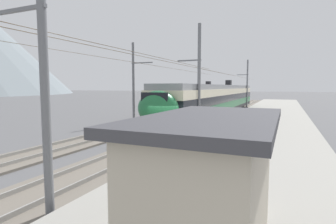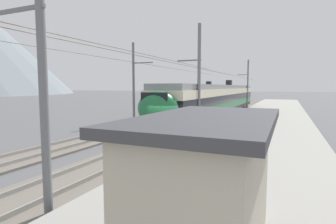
{
  "view_description": "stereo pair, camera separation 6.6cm",
  "coord_description": "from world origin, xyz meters",
  "px_view_note": "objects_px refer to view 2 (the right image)",
  "views": [
    {
      "loc": [
        -14.68,
        -6.38,
        3.63
      ],
      "look_at": [
        4.4,
        2.05,
        1.67
      ],
      "focal_mm": 28.7,
      "sensor_mm": 36.0,
      "label": 1
    },
    {
      "loc": [
        -14.65,
        -6.44,
        3.63
      ],
      "look_at": [
        4.4,
        2.05,
        1.67
      ],
      "focal_mm": 28.7,
      "sensor_mm": 36.0,
      "label": 2
    }
  ],
  "objects_px": {
    "catenary_mast_far_side": "(135,81)",
    "catenary_mast_east": "(247,84)",
    "catenary_mast_mid": "(198,79)",
    "train_near_platform": "(219,99)",
    "catenary_mast_west": "(40,66)",
    "platform_shelter": "(208,186)",
    "passenger_walking": "(178,145)",
    "potted_plant_platform_edge": "(238,124)",
    "platform_sign": "(205,120)",
    "train_far_track": "(201,96)",
    "handbag_beside_passenger": "(188,163)"
  },
  "relations": [
    {
      "from": "catenary_mast_far_side",
      "to": "catenary_mast_east",
      "type": "bearing_deg",
      "value": -20.28
    },
    {
      "from": "catenary_mast_mid",
      "to": "catenary_mast_east",
      "type": "xyz_separation_m",
      "value": [
        25.94,
        0.0,
        -0.09
      ]
    },
    {
      "from": "train_near_platform",
      "to": "catenary_mast_east",
      "type": "bearing_deg",
      "value": -6.17
    },
    {
      "from": "catenary_mast_west",
      "to": "platform_shelter",
      "type": "distance_m",
      "value": 5.33
    },
    {
      "from": "catenary_mast_west",
      "to": "passenger_walking",
      "type": "relative_size",
      "value": 26.15
    },
    {
      "from": "potted_plant_platform_edge",
      "to": "catenary_mast_mid",
      "type": "bearing_deg",
      "value": 106.29
    },
    {
      "from": "potted_plant_platform_edge",
      "to": "catenary_mast_east",
      "type": "bearing_deg",
      "value": 6.4
    },
    {
      "from": "train_near_platform",
      "to": "catenary_mast_mid",
      "type": "bearing_deg",
      "value": -173.76
    },
    {
      "from": "platform_sign",
      "to": "passenger_walking",
      "type": "distance_m",
      "value": 3.72
    },
    {
      "from": "catenary_mast_east",
      "to": "potted_plant_platform_edge",
      "type": "xyz_separation_m",
      "value": [
        -25.11,
        -2.82,
        -3.18
      ]
    },
    {
      "from": "train_far_track",
      "to": "catenary_mast_far_side",
      "type": "bearing_deg",
      "value": 173.63
    },
    {
      "from": "handbag_beside_passenger",
      "to": "potted_plant_platform_edge",
      "type": "xyz_separation_m",
      "value": [
        9.47,
        -0.44,
        0.39
      ]
    },
    {
      "from": "train_near_platform",
      "to": "catenary_mast_east",
      "type": "relative_size",
      "value": 0.79
    },
    {
      "from": "potted_plant_platform_edge",
      "to": "platform_sign",
      "type": "bearing_deg",
      "value": 173.87
    },
    {
      "from": "catenary_mast_west",
      "to": "handbag_beside_passenger",
      "type": "xyz_separation_m",
      "value": [
        5.01,
        -2.38,
        -3.66
      ]
    },
    {
      "from": "catenary_mast_west",
      "to": "platform_shelter",
      "type": "xyz_separation_m",
      "value": [
        -0.43,
        -4.74,
        -2.4
      ]
    },
    {
      "from": "train_near_platform",
      "to": "train_far_track",
      "type": "bearing_deg",
      "value": 29.94
    },
    {
      "from": "catenary_mast_far_side",
      "to": "passenger_walking",
      "type": "bearing_deg",
      "value": -143.29
    },
    {
      "from": "catenary_mast_east",
      "to": "train_near_platform",
      "type": "bearing_deg",
      "value": 173.83
    },
    {
      "from": "passenger_walking",
      "to": "potted_plant_platform_edge",
      "type": "xyz_separation_m",
      "value": [
        9.93,
        -0.69,
        -0.42
      ]
    },
    {
      "from": "platform_sign",
      "to": "potted_plant_platform_edge",
      "type": "height_order",
      "value": "platform_sign"
    },
    {
      "from": "catenary_mast_mid",
      "to": "catenary_mast_east",
      "type": "height_order",
      "value": "catenary_mast_mid"
    },
    {
      "from": "platform_shelter",
      "to": "passenger_walking",
      "type": "bearing_deg",
      "value": 27.72
    },
    {
      "from": "train_near_platform",
      "to": "platform_sign",
      "type": "bearing_deg",
      "value": -169.03
    },
    {
      "from": "passenger_walking",
      "to": "train_near_platform",
      "type": "bearing_deg",
      "value": 9.12
    },
    {
      "from": "catenary_mast_mid",
      "to": "catenary_mast_east",
      "type": "distance_m",
      "value": 25.94
    },
    {
      "from": "catenary_mast_far_side",
      "to": "train_far_track",
      "type": "bearing_deg",
      "value": -6.37
    },
    {
      "from": "catenary_mast_west",
      "to": "potted_plant_platform_edge",
      "type": "bearing_deg",
      "value": -11.01
    },
    {
      "from": "catenary_mast_far_side",
      "to": "platform_shelter",
      "type": "height_order",
      "value": "catenary_mast_far_side"
    },
    {
      "from": "catenary_mast_mid",
      "to": "train_near_platform",
      "type": "bearing_deg",
      "value": 6.24
    },
    {
      "from": "train_far_track",
      "to": "platform_shelter",
      "type": "bearing_deg",
      "value": -162.86
    },
    {
      "from": "catenary_mast_west",
      "to": "passenger_walking",
      "type": "height_order",
      "value": "catenary_mast_west"
    },
    {
      "from": "train_near_platform",
      "to": "catenary_mast_far_side",
      "type": "bearing_deg",
      "value": 142.4
    },
    {
      "from": "passenger_walking",
      "to": "platform_shelter",
      "type": "bearing_deg",
      "value": -152.28
    },
    {
      "from": "catenary_mast_mid",
      "to": "passenger_walking",
      "type": "distance_m",
      "value": 9.78
    },
    {
      "from": "train_near_platform",
      "to": "catenary_mast_east",
      "type": "height_order",
      "value": "catenary_mast_east"
    },
    {
      "from": "catenary_mast_east",
      "to": "platform_sign",
      "type": "height_order",
      "value": "catenary_mast_east"
    },
    {
      "from": "catenary_mast_mid",
      "to": "platform_sign",
      "type": "distance_m",
      "value": 6.26
    },
    {
      "from": "platform_sign",
      "to": "handbag_beside_passenger",
      "type": "bearing_deg",
      "value": -175.85
    },
    {
      "from": "handbag_beside_passenger",
      "to": "potted_plant_platform_edge",
      "type": "height_order",
      "value": "potted_plant_platform_edge"
    },
    {
      "from": "catenary_mast_mid",
      "to": "potted_plant_platform_edge",
      "type": "bearing_deg",
      "value": -73.71
    },
    {
      "from": "catenary_mast_far_side",
      "to": "catenary_mast_mid",
      "type": "bearing_deg",
      "value": -118.99
    },
    {
      "from": "train_near_platform",
      "to": "catenary_mast_mid",
      "type": "xyz_separation_m",
      "value": [
        -12.91,
        -1.41,
        1.95
      ]
    },
    {
      "from": "catenary_mast_far_side",
      "to": "potted_plant_platform_edge",
      "type": "distance_m",
      "value": 11.81
    },
    {
      "from": "catenary_mast_mid",
      "to": "platform_shelter",
      "type": "relative_size",
      "value": 10.47
    },
    {
      "from": "catenary_mast_far_side",
      "to": "platform_shelter",
      "type": "bearing_deg",
      "value": -145.54
    },
    {
      "from": "potted_plant_platform_edge",
      "to": "handbag_beside_passenger",
      "type": "bearing_deg",
      "value": 177.34
    },
    {
      "from": "train_near_platform",
      "to": "train_far_track",
      "type": "distance_m",
      "value": 9.39
    },
    {
      "from": "passenger_walking",
      "to": "potted_plant_platform_edge",
      "type": "distance_m",
      "value": 9.97
    },
    {
      "from": "potted_plant_platform_edge",
      "to": "platform_shelter",
      "type": "distance_m",
      "value": 15.06
    }
  ]
}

